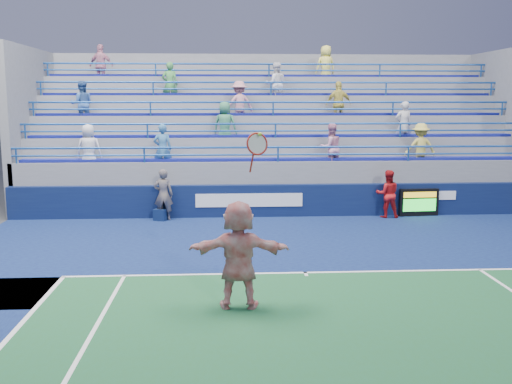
{
  "coord_description": "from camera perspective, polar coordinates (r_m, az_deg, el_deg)",
  "views": [
    {
      "loc": [
        -1.85,
        -12.5,
        3.93
      ],
      "look_at": [
        -0.99,
        2.5,
        1.5
      ],
      "focal_mm": 40.0,
      "sensor_mm": 36.0,
      "label": 1
    }
  ],
  "objects": [
    {
      "name": "judge_chair",
      "position": [
        19.05,
        -9.47,
        -2.16
      ],
      "size": [
        0.51,
        0.52,
        0.7
      ],
      "color": "#0D1C41",
      "rests_on": "ground"
    },
    {
      "name": "sponsor_wall",
      "position": [
        19.39,
        2.26,
        -0.86
      ],
      "size": [
        18.0,
        0.32,
        1.1
      ],
      "color": "#0B153D",
      "rests_on": "ground"
    },
    {
      "name": "serve_speed_board",
      "position": [
        20.2,
        15.96,
        -1.02
      ],
      "size": [
        1.37,
        0.25,
        0.95
      ],
      "color": "black",
      "rests_on": "ground"
    },
    {
      "name": "line_judge",
      "position": [
        18.94,
        -9.24,
        -0.27
      ],
      "size": [
        0.63,
        0.42,
        1.71
      ],
      "primitive_type": "imported",
      "rotation": [
        0.0,
        0.0,
        3.12
      ],
      "color": "#161D3D",
      "rests_on": "ground"
    },
    {
      "name": "ground",
      "position": [
        13.24,
        4.95,
        -8.12
      ],
      "size": [
        120.0,
        120.0,
        0.0
      ],
      "primitive_type": "plane",
      "color": "#333538"
    },
    {
      "name": "bleacher_stand",
      "position": [
        22.97,
        1.34,
        3.22
      ],
      "size": [
        18.0,
        5.6,
        6.13
      ],
      "color": "slate",
      "rests_on": "ground"
    },
    {
      "name": "tennis_player",
      "position": [
        10.83,
        -1.74,
        -6.24
      ],
      "size": [
        1.97,
        0.74,
        3.35
      ],
      "color": "silver",
      "rests_on": "ground"
    },
    {
      "name": "ball_girl",
      "position": [
        19.65,
        13.02,
        -0.2
      ],
      "size": [
        0.84,
        0.68,
        1.62
      ],
      "primitive_type": "imported",
      "rotation": [
        0.0,
        0.0,
        3.05
      ],
      "color": "#B31417",
      "rests_on": "ground"
    }
  ]
}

